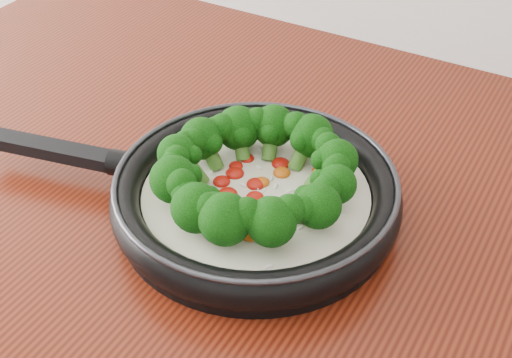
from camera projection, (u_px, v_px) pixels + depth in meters
The scene contains 1 object.
skillet at pixel (253, 189), 0.74m from camera, with size 0.51×0.37×0.09m.
Camera 1 is at (0.14, 0.55, 1.40)m, focal length 48.34 mm.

